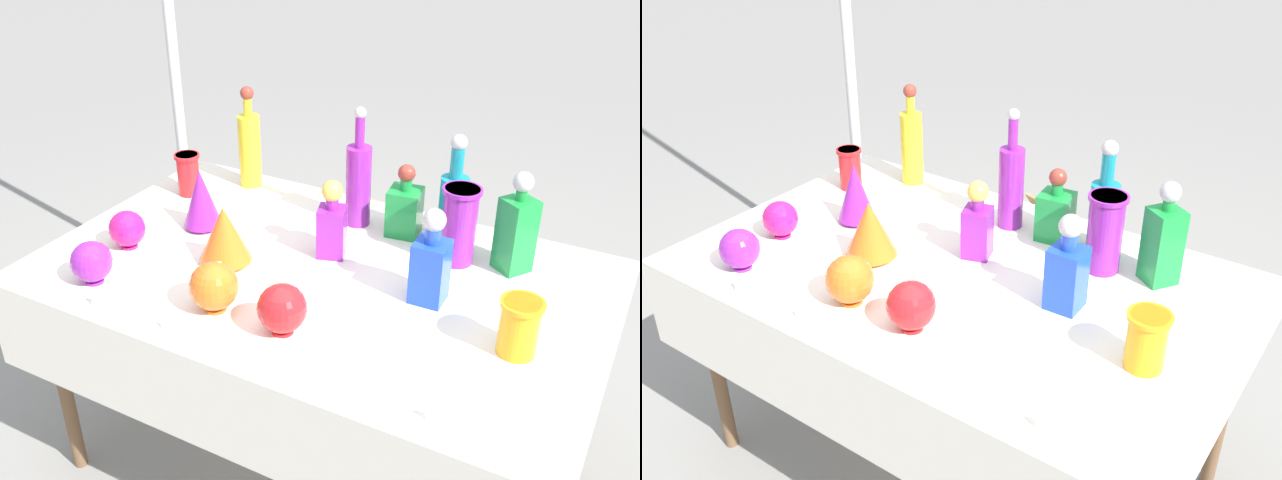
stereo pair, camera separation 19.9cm
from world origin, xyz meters
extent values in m
plane|color=gray|center=(0.00, 0.00, 0.00)|extent=(40.00, 40.00, 0.00)
cube|color=white|center=(0.00, 0.00, 0.74)|extent=(1.61, 0.98, 0.03)
cube|color=white|center=(0.00, -0.50, 0.61)|extent=(1.61, 0.01, 0.29)
cylinder|color=brown|center=(-0.71, -0.39, 0.36)|extent=(0.04, 0.04, 0.73)
cylinder|color=brown|center=(-0.71, 0.39, 0.36)|extent=(0.04, 0.04, 0.73)
cylinder|color=brown|center=(0.71, 0.39, 0.36)|extent=(0.04, 0.04, 0.73)
cylinder|color=teal|center=(0.27, 0.34, 0.87)|extent=(0.09, 0.09, 0.21)
cylinder|color=teal|center=(0.27, 0.34, 1.02)|extent=(0.04, 0.04, 0.10)
sphere|color=#B2B2B7|center=(0.27, 0.34, 1.08)|extent=(0.05, 0.05, 0.05)
cylinder|color=purple|center=(-0.03, 0.32, 0.89)|extent=(0.08, 0.08, 0.26)
cylinder|color=purple|center=(-0.03, 0.32, 1.07)|extent=(0.03, 0.03, 0.10)
sphere|color=#B2B2B7|center=(-0.03, 0.32, 1.13)|extent=(0.04, 0.04, 0.04)
cylinder|color=yellow|center=(-0.50, 0.40, 0.89)|extent=(0.08, 0.08, 0.26)
cylinder|color=yellow|center=(-0.50, 0.40, 1.05)|extent=(0.03, 0.03, 0.07)
sphere|color=maroon|center=(-0.50, 0.40, 1.10)|extent=(0.05, 0.05, 0.05)
cube|color=blue|center=(0.33, 0.01, 0.85)|extent=(0.09, 0.09, 0.17)
cylinder|color=blue|center=(0.33, 0.01, 0.96)|extent=(0.04, 0.04, 0.05)
sphere|color=#B2B2B7|center=(0.33, 0.01, 1.00)|extent=(0.06, 0.06, 0.06)
cube|color=#198C38|center=(0.12, 0.32, 0.83)|extent=(0.11, 0.11, 0.15)
cylinder|color=#198C38|center=(0.12, 0.32, 0.93)|extent=(0.04, 0.04, 0.04)
sphere|color=maroon|center=(0.12, 0.32, 0.96)|extent=(0.05, 0.05, 0.05)
cube|color=purple|center=(-0.01, 0.10, 0.84)|extent=(0.10, 0.10, 0.15)
cylinder|color=purple|center=(-0.01, 0.10, 0.93)|extent=(0.04, 0.04, 0.04)
sphere|color=gold|center=(-0.01, 0.10, 0.97)|extent=(0.06, 0.06, 0.06)
cube|color=#198C38|center=(0.48, 0.27, 0.87)|extent=(0.12, 0.12, 0.22)
cylinder|color=#198C38|center=(0.48, 0.27, 1.00)|extent=(0.03, 0.03, 0.04)
sphere|color=#B2B2B7|center=(0.48, 0.27, 1.03)|extent=(0.06, 0.06, 0.06)
cylinder|color=purple|center=(0.32, 0.24, 0.88)|extent=(0.10, 0.10, 0.23)
cylinder|color=purple|center=(0.32, 0.24, 0.99)|extent=(0.11, 0.11, 0.01)
cylinder|color=red|center=(-0.64, 0.23, 0.83)|extent=(0.08, 0.08, 0.15)
cylinder|color=red|center=(-0.64, 0.23, 0.90)|extent=(0.09, 0.09, 0.01)
cylinder|color=orange|center=(0.59, -0.11, 0.83)|extent=(0.09, 0.09, 0.15)
cylinder|color=orange|center=(0.59, -0.11, 0.90)|extent=(0.11, 0.11, 0.01)
cylinder|color=purple|center=(-0.45, 0.06, 0.77)|extent=(0.06, 0.06, 0.01)
cone|color=purple|center=(-0.45, 0.06, 0.87)|extent=(0.12, 0.12, 0.19)
cylinder|color=orange|center=(-0.26, -0.09, 0.77)|extent=(0.07, 0.07, 0.01)
cone|color=orange|center=(-0.26, -0.09, 0.86)|extent=(0.15, 0.15, 0.17)
cylinder|color=red|center=(0.06, -0.30, 0.76)|extent=(0.06, 0.06, 0.01)
sphere|color=red|center=(0.06, -0.30, 0.83)|extent=(0.13, 0.13, 0.13)
cylinder|color=purple|center=(-0.52, -0.35, 0.76)|extent=(0.05, 0.05, 0.01)
sphere|color=purple|center=(-0.52, -0.35, 0.83)|extent=(0.12, 0.12, 0.12)
cylinder|color=#C61972|center=(-0.57, -0.16, 0.76)|extent=(0.05, 0.05, 0.01)
sphere|color=#C61972|center=(-0.57, -0.16, 0.82)|extent=(0.11, 0.11, 0.11)
cylinder|color=orange|center=(-0.15, -0.30, 0.76)|extent=(0.06, 0.06, 0.01)
sphere|color=orange|center=(-0.15, -0.30, 0.83)|extent=(0.13, 0.13, 0.13)
cube|color=white|center=(0.51, -0.42, 0.78)|extent=(0.06, 0.03, 0.03)
cube|color=white|center=(-0.19, -0.44, 0.78)|extent=(0.05, 0.02, 0.03)
cube|color=white|center=(-0.41, -0.44, 0.78)|extent=(0.06, 0.02, 0.04)
cube|color=tan|center=(-0.29, 1.09, 0.16)|extent=(0.52, 0.45, 0.32)
cube|color=tan|center=(-0.29, 1.19, 0.36)|extent=(0.40, 0.18, 0.09)
cylinder|color=#333338|center=(-1.02, 0.66, 0.02)|extent=(0.18, 0.18, 0.04)
camera|label=1|loc=(0.83, -1.53, 1.83)|focal=40.00mm
camera|label=2|loc=(1.00, -1.43, 1.83)|focal=40.00mm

